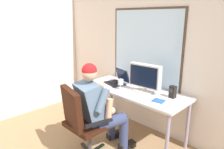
# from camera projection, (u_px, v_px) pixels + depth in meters

# --- Properties ---
(wall_rear) EXTENTS (4.46, 0.08, 2.87)m
(wall_rear) POSITION_uv_depth(u_px,v_px,m) (166.00, 41.00, 2.94)
(wall_rear) COLOR silver
(wall_rear) RESTS_ON ground
(desk) EXTENTS (1.59, 0.65, 0.73)m
(desk) POSITION_uv_depth(u_px,v_px,m) (134.00, 94.00, 3.05)
(desk) COLOR #92869F
(desk) RESTS_ON ground
(office_chair) EXTENTS (0.65, 0.58, 0.95)m
(office_chair) POSITION_uv_depth(u_px,v_px,m) (81.00, 118.00, 2.57)
(office_chair) COLOR black
(office_chair) RESTS_ON ground
(person_seated) EXTENTS (0.61, 0.81, 1.22)m
(person_seated) POSITION_uv_depth(u_px,v_px,m) (99.00, 106.00, 2.68)
(person_seated) COLOR navy
(person_seated) RESTS_ON ground
(crt_monitor) EXTENTS (0.47, 0.23, 0.40)m
(crt_monitor) POSITION_uv_depth(u_px,v_px,m) (145.00, 77.00, 2.88)
(crt_monitor) COLOR beige
(crt_monitor) RESTS_ON desk
(laptop) EXTENTS (0.37, 0.36, 0.22)m
(laptop) POSITION_uv_depth(u_px,v_px,m) (118.00, 80.00, 3.31)
(laptop) COLOR black
(laptop) RESTS_ON desk
(wine_glass) EXTENTS (0.08, 0.08, 0.15)m
(wine_glass) POSITION_uv_depth(u_px,v_px,m) (121.00, 83.00, 3.01)
(wine_glass) COLOR silver
(wine_glass) RESTS_ON desk
(desk_speaker) EXTENTS (0.08, 0.08, 0.16)m
(desk_speaker) POSITION_uv_depth(u_px,v_px,m) (173.00, 92.00, 2.71)
(desk_speaker) COLOR black
(desk_speaker) RESTS_ON desk
(cd_case) EXTENTS (0.16, 0.15, 0.01)m
(cd_case) POSITION_uv_depth(u_px,v_px,m) (159.00, 101.00, 2.62)
(cd_case) COLOR blue
(cd_case) RESTS_ON desk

